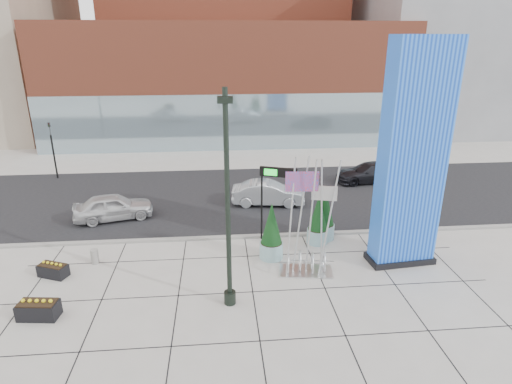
{
  "coord_description": "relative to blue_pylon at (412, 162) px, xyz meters",
  "views": [
    {
      "loc": [
        -0.21,
        -15.9,
        9.83
      ],
      "look_at": [
        1.41,
        2.0,
        3.23
      ],
      "focal_mm": 30.0,
      "sensor_mm": 36.0,
      "label": 1
    }
  ],
  "objects": [
    {
      "name": "box_planter_south",
      "position": [
        -14.99,
        -2.89,
        -4.41
      ],
      "size": [
        1.51,
        0.88,
        0.79
      ],
      "rotation": [
        0.0,
        0.0,
        -0.11
      ],
      "color": "black",
      "rests_on": "ground"
    },
    {
      "name": "building_grey_parking",
      "position": [
        18.02,
        31.06,
        4.23
      ],
      "size": [
        20.0,
        18.0,
        18.0
      ],
      "primitive_type": "cube",
      "color": "slate",
      "rests_on": "ground"
    },
    {
      "name": "tower_glass_front",
      "position": [
        -6.98,
        21.26,
        -2.27
      ],
      "size": [
        34.0,
        0.6,
        5.0
      ],
      "primitive_type": "cube",
      "color": "#8CA5B2",
      "rests_on": "ground"
    },
    {
      "name": "ground",
      "position": [
        -7.98,
        -0.94,
        -4.77
      ],
      "size": [
        160.0,
        160.0,
        0.0
      ],
      "primitive_type": "plane",
      "color": "#9E9991",
      "rests_on": "ground"
    },
    {
      "name": "round_planter_mid",
      "position": [
        -2.96,
        2.66,
        -3.44
      ],
      "size": [
        1.12,
        1.12,
        2.81
      ],
      "color": "#8CB8BD",
      "rests_on": "ground"
    },
    {
      "name": "lamp_post",
      "position": [
        -7.92,
        -2.64,
        -1.39
      ],
      "size": [
        0.53,
        0.45,
        8.26
      ],
      "rotation": [
        0.0,
        0.0,
        -0.06
      ],
      "color": "black",
      "rests_on": "ground"
    },
    {
      "name": "concrete_bollard",
      "position": [
        -13.98,
        1.06,
        -4.43
      ],
      "size": [
        0.35,
        0.35,
        0.69
      ],
      "primitive_type": "cylinder",
      "color": "gray",
      "rests_on": "ground"
    },
    {
      "name": "car_dark_east",
      "position": [
        2.4,
        11.2,
        -4.09
      ],
      "size": [
        4.9,
        2.4,
        1.37
      ],
      "primitive_type": "imported",
      "rotation": [
        0.0,
        0.0,
        -1.47
      ],
      "color": "black",
      "rests_on": "ground"
    },
    {
      "name": "car_silver_mid",
      "position": [
        -5.24,
        7.56,
        -4.05
      ],
      "size": [
        4.54,
        2.01,
        1.45
      ],
      "primitive_type": "imported",
      "rotation": [
        0.0,
        0.0,
        1.46
      ],
      "color": "#B1B5BA",
      "rests_on": "ground"
    },
    {
      "name": "public_art_sculpture",
      "position": [
        -4.49,
        -0.59,
        -3.39
      ],
      "size": [
        2.46,
        1.47,
        5.27
      ],
      "rotation": [
        0.0,
        0.0,
        -0.14
      ],
      "color": "silver",
      "rests_on": "ground"
    },
    {
      "name": "overhead_street_sign",
      "position": [
        -5.46,
        2.86,
        -1.44
      ],
      "size": [
        1.77,
        0.78,
        3.88
      ],
      "rotation": [
        0.0,
        0.0,
        -0.35
      ],
      "color": "black",
      "rests_on": "ground"
    },
    {
      "name": "tower_podium",
      "position": [
        -6.98,
        26.06,
        0.73
      ],
      "size": [
        34.0,
        10.0,
        11.0
      ],
      "primitive_type": "cube",
      "color": "#A2472F",
      "rests_on": "ground"
    },
    {
      "name": "street_asphalt",
      "position": [
        -7.98,
        9.06,
        -4.76
      ],
      "size": [
        80.0,
        12.0,
        0.02
      ],
      "primitive_type": "cube",
      "color": "black",
      "rests_on": "ground"
    },
    {
      "name": "round_planter_east",
      "position": [
        -3.38,
        2.19,
        -3.54
      ],
      "size": [
        1.04,
        1.04,
        2.6
      ],
      "color": "#8CB8BD",
      "rests_on": "ground"
    },
    {
      "name": "round_planter_west",
      "position": [
        -5.87,
        0.86,
        -3.47
      ],
      "size": [
        1.1,
        1.1,
        2.75
      ],
      "color": "#8CB8BD",
      "rests_on": "ground"
    },
    {
      "name": "blue_pylon",
      "position": [
        0.0,
        0.0,
        0.0
      ],
      "size": [
        3.08,
        1.62,
        9.88
      ],
      "rotation": [
        0.0,
        0.0,
        0.1
      ],
      "color": "#0C39BF",
      "rests_on": "ground"
    },
    {
      "name": "traffic_signal",
      "position": [
        -19.98,
        14.06,
        -2.47
      ],
      "size": [
        0.15,
        0.18,
        4.1
      ],
      "color": "black",
      "rests_on": "ground"
    },
    {
      "name": "box_planter_north",
      "position": [
        -15.48,
        0.06,
        -4.46
      ],
      "size": [
        1.38,
        1.04,
        0.68
      ],
      "rotation": [
        0.0,
        0.0,
        -0.39
      ],
      "color": "black",
      "rests_on": "ground"
    },
    {
      "name": "curb_edge",
      "position": [
        -7.98,
        3.06,
        -4.71
      ],
      "size": [
        80.0,
        0.3,
        0.12
      ],
      "primitive_type": "cube",
      "color": "gray",
      "rests_on": "ground"
    },
    {
      "name": "car_white_west",
      "position": [
        -14.19,
        6.11,
        -4.04
      ],
      "size": [
        4.61,
        2.75,
        1.47
      ],
      "primitive_type": "imported",
      "rotation": [
        0.0,
        0.0,
        1.82
      ],
      "color": "silver",
      "rests_on": "ground"
    }
  ]
}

